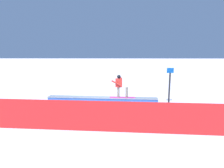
{
  "coord_description": "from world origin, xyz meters",
  "views": [
    {
      "loc": [
        -0.76,
        11.51,
        3.38
      ],
      "look_at": [
        -0.62,
        1.04,
        1.51
      ],
      "focal_mm": 31.47,
      "sensor_mm": 36.0,
      "label": 1
    }
  ],
  "objects": [
    {
      "name": "ground_plane",
      "position": [
        0.0,
        0.0,
        0.0
      ],
      "size": [
        120.0,
        120.0,
        0.0
      ],
      "primitive_type": "plane",
      "color": "white"
    },
    {
      "name": "grind_box",
      "position": [
        0.0,
        0.0,
        0.24
      ],
      "size": [
        6.65,
        0.97,
        0.52
      ],
      "color": "blue",
      "rests_on": "ground_plane"
    },
    {
      "name": "snowboarder",
      "position": [
        -1.07,
        0.08,
        1.26
      ],
      "size": [
        1.54,
        0.42,
        1.37
      ],
      "color": "#CA2A8E",
      "rests_on": "grind_box"
    },
    {
      "name": "safety_fence",
      "position": [
        0.0,
        3.8,
        0.65
      ],
      "size": [
        12.93,
        1.0,
        1.3
      ],
      "primitive_type": "cube",
      "rotation": [
        0.0,
        0.0,
        -0.07
      ],
      "color": "red",
      "rests_on": "ground_plane"
    },
    {
      "name": "trail_marker",
      "position": [
        -4.05,
        -0.09,
        1.21
      ],
      "size": [
        0.4,
        0.1,
        2.28
      ],
      "color": "#262628",
      "rests_on": "ground_plane"
    }
  ]
}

